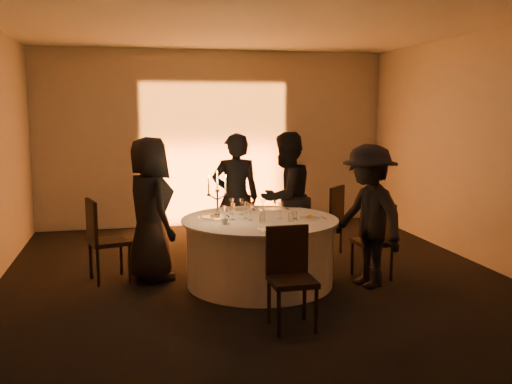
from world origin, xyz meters
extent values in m
plane|color=black|center=(0.00, 0.00, 0.00)|extent=(7.00, 7.00, 0.00)
plane|color=silver|center=(0.00, 0.00, 3.00)|extent=(7.00, 7.00, 0.00)
plane|color=#B5AFA8|center=(0.00, 3.50, 1.50)|extent=(7.00, 0.00, 7.00)
plane|color=#B5AFA8|center=(0.00, -3.50, 1.50)|extent=(7.00, 0.00, 7.00)
plane|color=#B5AFA8|center=(3.00, 0.00, 1.50)|extent=(0.00, 7.00, 7.00)
cube|color=black|center=(0.00, 3.20, 0.05)|extent=(0.25, 0.12, 0.10)
cylinder|color=black|center=(0.00, 0.00, 0.01)|extent=(0.60, 0.60, 0.03)
cylinder|color=black|center=(0.00, 0.00, 0.38)|extent=(0.20, 0.20, 0.75)
cylinder|color=silver|center=(0.00, 0.00, 0.38)|extent=(1.68, 1.68, 0.75)
cylinder|color=silver|center=(0.00, 0.00, 0.76)|extent=(1.80, 1.80, 0.02)
cube|color=black|center=(-1.70, 0.50, 0.47)|extent=(0.53, 0.53, 0.05)
cube|color=black|center=(-1.89, 0.44, 0.74)|extent=(0.16, 0.42, 0.49)
cylinder|color=black|center=(-1.47, 0.37, 0.23)|extent=(0.04, 0.04, 0.46)
cylinder|color=black|center=(-1.58, 0.73, 0.23)|extent=(0.04, 0.04, 0.46)
cylinder|color=black|center=(-1.83, 0.27, 0.23)|extent=(0.04, 0.04, 0.46)
cylinder|color=black|center=(-1.93, 0.62, 0.23)|extent=(0.04, 0.04, 0.46)
cube|color=black|center=(-0.03, 1.38, 0.41)|extent=(0.39, 0.39, 0.05)
cube|color=black|center=(-0.04, 1.21, 0.65)|extent=(0.38, 0.05, 0.43)
cylinder|color=black|center=(0.13, 1.54, 0.20)|extent=(0.04, 0.04, 0.40)
cylinder|color=black|center=(-0.19, 1.54, 0.20)|extent=(0.04, 0.04, 0.40)
cylinder|color=black|center=(0.12, 1.21, 0.20)|extent=(0.04, 0.04, 0.40)
cylinder|color=black|center=(-0.20, 1.22, 0.20)|extent=(0.04, 0.04, 0.40)
cube|color=black|center=(1.17, 1.13, 0.46)|extent=(0.60, 0.60, 0.05)
cube|color=black|center=(1.31, 1.00, 0.73)|extent=(0.32, 0.33, 0.48)
cylinder|color=black|center=(1.17, 1.39, 0.23)|extent=(0.04, 0.04, 0.45)
cylinder|color=black|center=(0.92, 1.13, 0.23)|extent=(0.04, 0.04, 0.45)
cylinder|color=black|center=(1.43, 1.14, 0.23)|extent=(0.04, 0.04, 0.45)
cylinder|color=black|center=(1.18, 0.87, 0.23)|extent=(0.04, 0.04, 0.45)
cube|color=black|center=(1.36, -0.07, 0.44)|extent=(0.42, 0.42, 0.05)
cube|color=black|center=(1.54, -0.06, 0.69)|extent=(0.06, 0.40, 0.46)
cylinder|color=black|center=(1.18, 0.09, 0.21)|extent=(0.04, 0.04, 0.43)
cylinder|color=black|center=(1.20, -0.25, 0.21)|extent=(0.04, 0.04, 0.43)
cylinder|color=black|center=(1.52, 0.11, 0.21)|extent=(0.04, 0.04, 0.43)
cylinder|color=black|center=(1.54, -0.23, 0.21)|extent=(0.04, 0.04, 0.43)
cube|color=black|center=(-0.01, -1.38, 0.45)|extent=(0.41, 0.41, 0.05)
cube|color=black|center=(-0.01, -1.20, 0.70)|extent=(0.41, 0.04, 0.47)
cylinder|color=black|center=(-0.18, -1.56, 0.22)|extent=(0.04, 0.04, 0.44)
cylinder|color=black|center=(0.17, -1.56, 0.22)|extent=(0.04, 0.04, 0.44)
cylinder|color=black|center=(-0.19, -1.21, 0.22)|extent=(0.04, 0.04, 0.44)
cylinder|color=black|center=(0.17, -1.21, 0.22)|extent=(0.04, 0.04, 0.44)
imported|color=black|center=(-1.22, 0.46, 0.85)|extent=(0.80, 0.97, 1.70)
imported|color=black|center=(-0.09, 1.04, 0.85)|extent=(0.65, 0.46, 1.71)
imported|color=black|center=(0.55, 0.87, 0.86)|extent=(1.05, 1.00, 1.72)
imported|color=black|center=(1.19, -0.34, 0.81)|extent=(0.87, 1.18, 1.63)
cylinder|color=white|center=(-0.51, 0.18, 0.78)|extent=(0.27, 0.27, 0.01)
cube|color=#B7B7BC|center=(-0.68, 0.18, 0.78)|extent=(0.01, 0.17, 0.01)
cube|color=#B7B7BC|center=(-0.34, 0.18, 0.78)|extent=(0.02, 0.17, 0.01)
sphere|color=#F9AB1F|center=(-0.51, 0.18, 0.82)|extent=(0.07, 0.07, 0.07)
cylinder|color=white|center=(-0.12, 0.56, 0.78)|extent=(0.26, 0.26, 0.01)
cube|color=#B7B7BC|center=(-0.29, 0.56, 0.78)|extent=(0.02, 0.17, 0.01)
cube|color=#B7B7BC|center=(0.05, 0.56, 0.78)|extent=(0.01, 0.17, 0.01)
cylinder|color=white|center=(0.30, 0.53, 0.78)|extent=(0.25, 0.25, 0.01)
cube|color=#B7B7BC|center=(0.13, 0.53, 0.78)|extent=(0.02, 0.17, 0.01)
cube|color=#B7B7BC|center=(0.47, 0.53, 0.78)|extent=(0.02, 0.17, 0.01)
cylinder|color=white|center=(0.56, -0.14, 0.78)|extent=(0.24, 0.24, 0.01)
cube|color=#B7B7BC|center=(0.39, -0.14, 0.78)|extent=(0.02, 0.17, 0.01)
cube|color=#B7B7BC|center=(0.73, -0.14, 0.78)|extent=(0.01, 0.17, 0.01)
sphere|color=#F9AB1F|center=(0.56, -0.14, 0.82)|extent=(0.07, 0.07, 0.07)
cylinder|color=white|center=(0.03, -0.64, 0.78)|extent=(0.29, 0.29, 0.01)
cube|color=#B7B7BC|center=(-0.14, -0.64, 0.78)|extent=(0.02, 0.17, 0.01)
cube|color=#B7B7BC|center=(0.20, -0.64, 0.78)|extent=(0.02, 0.17, 0.01)
cylinder|color=white|center=(-0.44, -0.21, 0.77)|extent=(0.11, 0.11, 0.01)
cylinder|color=white|center=(-0.44, -0.21, 0.81)|extent=(0.07, 0.07, 0.06)
cylinder|color=white|center=(-0.49, 0.01, 0.78)|extent=(0.11, 0.11, 0.02)
sphere|color=white|center=(-0.49, 0.01, 0.83)|extent=(0.06, 0.06, 0.06)
cylinder|color=white|center=(-0.49, 0.01, 0.95)|extent=(0.02, 0.02, 0.30)
cylinder|color=white|center=(-0.49, 0.01, 1.11)|extent=(0.05, 0.05, 0.03)
cylinder|color=white|center=(-0.49, 0.01, 1.21)|extent=(0.02, 0.02, 0.19)
cone|color=gold|center=(-0.49, 0.01, 1.32)|extent=(0.02, 0.02, 0.03)
cylinder|color=white|center=(-0.54, 0.01, 1.03)|extent=(0.11, 0.02, 0.07)
cylinder|color=white|center=(-0.58, 0.01, 1.07)|extent=(0.05, 0.05, 0.02)
cylinder|color=white|center=(-0.58, 0.01, 1.17)|extent=(0.02, 0.02, 0.19)
cone|color=gold|center=(-0.58, 0.01, 1.28)|extent=(0.02, 0.02, 0.03)
cylinder|color=white|center=(-0.44, 0.01, 1.03)|extent=(0.11, 0.02, 0.07)
cylinder|color=white|center=(-0.39, 0.01, 1.07)|extent=(0.05, 0.05, 0.02)
cylinder|color=white|center=(-0.39, 0.01, 1.17)|extent=(0.02, 0.02, 0.19)
cone|color=gold|center=(-0.39, 0.01, 1.28)|extent=(0.02, 0.02, 0.03)
cylinder|color=silver|center=(-0.31, 0.00, 0.77)|extent=(0.06, 0.06, 0.01)
cylinder|color=silver|center=(-0.31, 0.00, 0.83)|extent=(0.01, 0.01, 0.10)
cone|color=silver|center=(-0.31, 0.00, 0.92)|extent=(0.07, 0.07, 0.09)
cylinder|color=silver|center=(0.23, -0.07, 0.77)|extent=(0.06, 0.06, 0.01)
cylinder|color=silver|center=(0.23, -0.07, 0.83)|extent=(0.01, 0.01, 0.10)
cone|color=silver|center=(0.23, -0.07, 0.92)|extent=(0.07, 0.07, 0.09)
cylinder|color=silver|center=(-0.12, -0.08, 0.77)|extent=(0.06, 0.06, 0.01)
cylinder|color=silver|center=(-0.12, -0.08, 0.83)|extent=(0.01, 0.01, 0.10)
cone|color=silver|center=(-0.12, -0.08, 0.92)|extent=(0.07, 0.07, 0.09)
cylinder|color=silver|center=(-0.16, 0.29, 0.77)|extent=(0.06, 0.06, 0.01)
cylinder|color=silver|center=(-0.16, 0.29, 0.83)|extent=(0.01, 0.01, 0.10)
cone|color=silver|center=(-0.16, 0.29, 0.92)|extent=(0.07, 0.07, 0.09)
cylinder|color=silver|center=(-0.15, 0.06, 0.77)|extent=(0.06, 0.06, 0.01)
cylinder|color=silver|center=(-0.15, 0.06, 0.83)|extent=(0.01, 0.01, 0.10)
cone|color=silver|center=(-0.15, 0.06, 0.92)|extent=(0.07, 0.07, 0.09)
cylinder|color=silver|center=(-0.27, 0.33, 0.77)|extent=(0.06, 0.06, 0.01)
cylinder|color=silver|center=(-0.27, 0.33, 0.83)|extent=(0.01, 0.01, 0.10)
cone|color=silver|center=(-0.27, 0.33, 0.92)|extent=(0.07, 0.07, 0.09)
cylinder|color=silver|center=(0.09, 0.23, 0.77)|extent=(0.06, 0.06, 0.01)
cylinder|color=silver|center=(0.09, 0.23, 0.83)|extent=(0.01, 0.01, 0.10)
cone|color=silver|center=(0.09, 0.23, 0.92)|extent=(0.07, 0.07, 0.09)
cylinder|color=silver|center=(-0.44, -0.15, 0.77)|extent=(0.06, 0.06, 0.01)
cylinder|color=silver|center=(-0.44, -0.15, 0.83)|extent=(0.01, 0.01, 0.10)
cone|color=silver|center=(-0.44, -0.15, 0.92)|extent=(0.07, 0.07, 0.09)
cylinder|color=silver|center=(0.37, -0.13, 0.82)|extent=(0.07, 0.07, 0.09)
cylinder|color=silver|center=(0.01, -0.09, 0.82)|extent=(0.07, 0.07, 0.09)
cylinder|color=silver|center=(-0.02, -0.23, 0.82)|extent=(0.07, 0.07, 0.09)
cylinder|color=silver|center=(0.31, -0.23, 0.82)|extent=(0.07, 0.07, 0.09)
camera|label=1|loc=(-1.43, -6.25, 2.03)|focal=40.00mm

